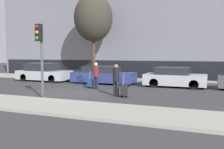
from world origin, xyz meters
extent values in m
plane|color=#38383A|center=(0.00, 0.00, 0.00)|extent=(80.00, 80.00, 0.00)
cube|color=#A39E93|center=(0.00, -3.75, 0.06)|extent=(28.00, 2.50, 0.12)
cube|color=#A39E93|center=(0.00, 7.00, 0.06)|extent=(28.00, 3.00, 0.12)
cube|color=slate|center=(0.00, 10.83, 6.83)|extent=(28.00, 3.26, 13.66)
cube|color=black|center=(0.00, 9.18, 0.80)|extent=(27.44, 0.06, 1.60)
cube|color=#B7BABF|center=(-5.45, 4.51, 0.49)|extent=(4.35, 1.88, 0.70)
cube|color=#23282D|center=(-5.63, 4.51, 1.15)|extent=(2.39, 1.66, 0.61)
cylinder|color=black|center=(-4.11, 3.66, 0.30)|extent=(0.60, 0.18, 0.60)
cylinder|color=black|center=(-4.11, 5.37, 0.30)|extent=(0.60, 0.18, 0.60)
cylinder|color=black|center=(-6.80, 3.66, 0.30)|extent=(0.60, 0.18, 0.60)
cylinder|color=black|center=(-6.80, 5.37, 0.30)|extent=(0.60, 0.18, 0.60)
cube|color=navy|center=(-0.21, 4.61, 0.49)|extent=(4.67, 1.81, 0.70)
cube|color=#23282D|center=(-0.40, 4.61, 1.08)|extent=(2.57, 1.59, 0.47)
cylinder|color=black|center=(1.24, 3.79, 0.30)|extent=(0.60, 0.18, 0.60)
cylinder|color=black|center=(1.24, 5.42, 0.30)|extent=(0.60, 0.18, 0.60)
cylinder|color=black|center=(-1.66, 3.79, 0.30)|extent=(0.60, 0.18, 0.60)
cylinder|color=black|center=(-1.66, 5.42, 0.30)|extent=(0.60, 0.18, 0.60)
cube|color=#B7BABF|center=(4.96, 4.74, 0.49)|extent=(4.02, 1.91, 0.70)
cube|color=#23282D|center=(4.80, 4.74, 1.08)|extent=(2.21, 1.68, 0.47)
cylinder|color=black|center=(6.21, 3.87, 0.30)|extent=(0.60, 0.18, 0.60)
cylinder|color=black|center=(6.21, 5.60, 0.30)|extent=(0.60, 0.18, 0.60)
cylinder|color=black|center=(3.72, 3.87, 0.30)|extent=(0.60, 0.18, 0.60)
cylinder|color=black|center=(3.72, 5.60, 0.30)|extent=(0.60, 0.18, 0.60)
cylinder|color=#23232D|center=(0.44, 1.80, 0.39)|extent=(0.15, 0.15, 0.77)
cylinder|color=#23232D|center=(0.63, 1.73, 0.39)|extent=(0.15, 0.15, 0.77)
cylinder|color=maroon|center=(0.54, 1.76, 1.11)|extent=(0.34, 0.34, 0.67)
sphere|color=beige|center=(0.54, 1.76, 1.55)|extent=(0.22, 0.22, 0.22)
cube|color=navy|center=(0.02, 1.96, 0.36)|extent=(0.32, 0.24, 0.49)
cylinder|color=black|center=(-0.09, 1.96, 0.06)|extent=(0.12, 0.03, 0.12)
cylinder|color=black|center=(0.14, 1.96, 0.06)|extent=(0.12, 0.03, 0.12)
cylinder|color=gray|center=(0.02, 1.89, 0.88)|extent=(0.02, 0.19, 0.53)
cylinder|color=#23232D|center=(2.73, -0.30, 0.39)|extent=(0.15, 0.15, 0.78)
cylinder|color=#23232D|center=(2.54, -0.22, 0.39)|extent=(0.15, 0.15, 0.78)
cylinder|color=black|center=(2.64, -0.26, 1.11)|extent=(0.34, 0.34, 0.67)
sphere|color=#936B4C|center=(2.64, -0.26, 1.56)|extent=(0.22, 0.22, 0.22)
cube|color=#262628|center=(3.15, -0.47, 0.39)|extent=(0.32, 0.24, 0.54)
cylinder|color=black|center=(3.03, -0.47, 0.06)|extent=(0.12, 0.03, 0.12)
cylinder|color=black|center=(3.26, -0.47, 0.06)|extent=(0.12, 0.03, 0.12)
cylinder|color=gray|center=(3.15, -0.54, 0.93)|extent=(0.02, 0.19, 0.53)
cylinder|color=#515154|center=(-0.46, -2.25, 1.81)|extent=(0.12, 0.12, 3.61)
cube|color=black|center=(-0.46, -2.43, 3.21)|extent=(0.28, 0.24, 0.80)
sphere|color=red|center=(-0.46, -2.58, 3.48)|extent=(0.15, 0.15, 0.15)
sphere|color=gold|center=(-0.46, -2.58, 3.21)|extent=(0.15, 0.15, 0.15)
sphere|color=green|center=(-0.46, -2.58, 2.94)|extent=(0.15, 0.15, 0.15)
cylinder|color=#4C3826|center=(-2.15, 6.93, 1.92)|extent=(0.28, 0.28, 3.61)
ellipsoid|color=#383328|center=(-2.15, 6.93, 5.21)|extent=(3.25, 3.25, 3.97)
camera|label=1|loc=(7.19, -12.22, 2.20)|focal=40.00mm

